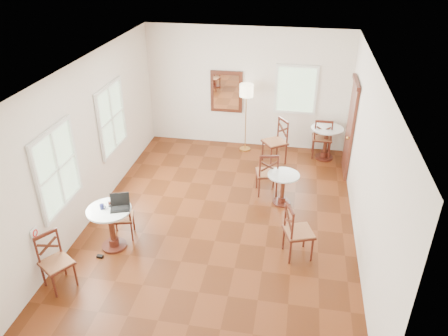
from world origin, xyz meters
name	(u,v)px	position (x,y,z in m)	size (l,w,h in m)	color
ground	(221,220)	(0.00, 0.00, 0.00)	(7.00, 7.00, 0.00)	#612A10
room_shell	(220,125)	(-0.06, 0.27, 1.89)	(5.02, 7.02, 3.01)	white
cafe_table_near	(111,224)	(-1.73, -1.11, 0.50)	(0.76, 0.76, 0.80)	#4D1D13
cafe_table_mid	(283,186)	(1.11, 0.82, 0.42)	(0.64, 0.64, 0.68)	#4D1D13
cafe_table_back	(326,140)	(2.02, 3.02, 0.50)	(0.76, 0.76, 0.81)	#4D1D13
chair_near_a	(122,217)	(-1.66, -0.80, 0.43)	(0.49, 0.49, 0.86)	#4D1D13
chair_near_b	(56,262)	(-2.20, -2.14, 0.47)	(0.60, 0.60, 0.94)	#4D1D13
chair_mid_a	(267,173)	(0.76, 1.16, 0.49)	(0.54, 0.54, 0.98)	#4D1D13
chair_mid_b	(297,232)	(1.44, -0.77, 0.50)	(0.59, 0.59, 1.01)	#4D1D13
chair_back_a	(322,138)	(1.93, 3.09, 0.51)	(0.47, 0.47, 1.02)	#4D1D13
chair_back_b	(276,141)	(0.84, 2.62, 0.54)	(0.69, 0.69, 1.08)	#4D1D13
floor_lamp	(246,95)	(0.04, 3.15, 1.46)	(0.33, 0.33, 1.72)	#BF8C3F
laptop	(120,204)	(-1.56, -1.02, 0.86)	(0.39, 0.36, 0.23)	black
mouse	(111,206)	(-1.72, -1.04, 0.82)	(0.09, 0.06, 0.03)	black
navy_mug	(102,207)	(-1.84, -1.12, 0.85)	(0.11, 0.07, 0.09)	#0F1235
water_glass	(106,206)	(-1.77, -1.12, 0.86)	(0.07, 0.07, 0.11)	white
power_adapter	(100,256)	(-1.86, -1.42, 0.02)	(0.11, 0.06, 0.04)	black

